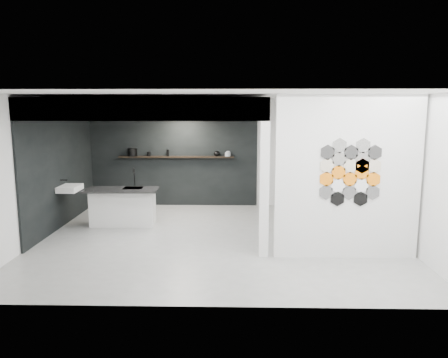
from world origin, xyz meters
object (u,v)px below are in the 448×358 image
glass_bowl (228,154)px  partition_panel (347,178)px  stockpot (132,152)px  kettle (217,154)px  kitchen_island (123,206)px  glass_vase (228,154)px  wall_basin (70,188)px  bottle_dark (168,153)px  utensil_cup (149,154)px

glass_bowl → partition_panel: bearing=-61.6°
stockpot → kettle: (2.19, 0.00, -0.03)m
kitchen_island → glass_vase: glass_vase is taller
kitchen_island → partition_panel: bearing=-26.0°
wall_basin → kettle: kettle is taller
glass_vase → bottle_dark: size_ratio=0.80×
utensil_cup → kettle: bearing=0.0°
kettle → glass_bowl: kettle is taller
kitchen_island → kettle: 2.93m
kitchen_island → utensil_cup: (0.23, 1.91, 0.95)m
stockpot → glass_bowl: size_ratio=1.66×
kitchen_island → glass_vase: size_ratio=11.53×
wall_basin → stockpot: size_ratio=2.45×
partition_panel → kettle: bearing=121.5°
kettle → glass_vase: 0.30m
stockpot → kettle: size_ratio=1.49×
wall_basin → utensil_cup: size_ratio=5.52×
bottle_dark → utensil_cup: size_ratio=1.58×
partition_panel → glass_bowl: 4.39m
kettle → bottle_dark: 1.27m
utensil_cup → partition_panel: bearing=-43.0°
glass_bowl → bottle_dark: (-1.56, 0.00, 0.03)m
wall_basin → kitchen_island: bearing=8.3°
kettle → utensil_cup: bearing=168.3°
partition_panel → glass_vase: 4.39m
kettle → utensil_cup: 1.77m
glass_vase → partition_panel: bearing=-61.8°
glass_vase → bottle_dark: bearing=180.0°
partition_panel → glass_vase: bearing=118.2°
kettle → wall_basin: bearing=-158.0°
wall_basin → glass_vase: (3.39, 2.07, 0.54)m
partition_panel → glass_bowl: bearing=118.4°
partition_panel → utensil_cup: bearing=137.0°
stockpot → utensil_cup: stockpot is taller
wall_basin → utensil_cup: bearing=57.3°
kettle → glass_vase: bearing=-11.7°
glass_vase → utensil_cup: (-2.07, 0.00, -0.01)m
partition_panel → wall_basin: 5.78m
stockpot → kettle: bearing=0.0°
stockpot → utensil_cup: size_ratio=2.26×
wall_basin → bottle_dark: bottle_dark is taller
utensil_cup → bottle_dark: bearing=0.0°
partition_panel → glass_bowl: size_ratio=18.98×
stockpot → bottle_dark: (0.92, 0.00, -0.01)m
kitchen_island → wall_basin: bearing=-173.6°
glass_bowl → utensil_cup: 2.05m
wall_basin → glass_vase: size_ratio=4.38×
wall_basin → glass_bowl: 3.99m
wall_basin → glass_bowl: size_ratio=4.07×
partition_panel → stockpot: partition_panel is taller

